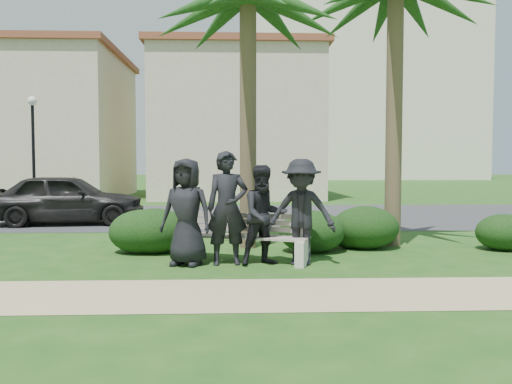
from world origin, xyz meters
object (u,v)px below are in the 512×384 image
street_lamp (33,131)px  man_b (227,208)px  park_bench (242,241)px  car_a (67,199)px  man_c (264,215)px  man_a (187,212)px  man_d (301,212)px

street_lamp → man_b: bearing=-56.7°
park_bench → car_a: size_ratio=0.58×
car_a → man_c: bearing=-145.0°
street_lamp → man_b: 14.40m
man_a → street_lamp: bearing=138.6°
street_lamp → man_a: size_ratio=2.51×
man_a → man_c: man_a is taller
street_lamp → man_c: size_ratio=2.68×
park_bench → man_a: (-0.89, -0.29, 0.51)m
park_bench → man_b: size_ratio=1.28×
man_d → man_b: bearing=-168.5°
man_a → man_b: bearing=19.2°
man_b → car_a: 7.25m
man_c → car_a: size_ratio=0.40×
park_bench → car_a: (-4.70, 5.44, 0.34)m
street_lamp → man_b: (7.83, -11.92, -2.03)m
man_b → man_d: bearing=-9.2°
man_b → man_c: size_ratio=1.14×
street_lamp → man_c: street_lamp is taller
man_c → man_d: size_ratio=0.94×
man_c → park_bench: bearing=120.3°
man_b → man_a: bearing=174.4°
man_a → car_a: 6.88m
man_b → man_d: (1.18, -0.04, -0.06)m
park_bench → man_c: size_ratio=1.47×
man_b → man_c: man_b is taller
man_d → car_a: 8.06m
man_c → man_d: bearing=-18.3°
street_lamp → man_d: (9.01, -11.96, -2.09)m
park_bench → man_a: size_ratio=1.37×
man_a → man_d: 1.83m
park_bench → man_a: bearing=-142.1°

